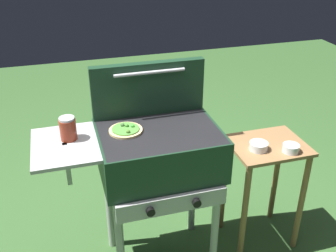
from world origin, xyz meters
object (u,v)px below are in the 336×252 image
topping_bowl_far (259,146)px  prep_table (264,172)px  topping_bowl_near (291,148)px  pizza_veggie (126,130)px  grill (157,155)px  sauce_jar (68,129)px

topping_bowl_far → prep_table: bearing=25.4°
prep_table → topping_bowl_near: size_ratio=7.54×
pizza_veggie → topping_bowl_near: pizza_veggie is taller
grill → topping_bowl_near: size_ratio=10.20×
sauce_jar → topping_bowl_far: (1.03, -0.08, -0.23)m
pizza_veggie → sauce_jar: (-0.29, 0.00, 0.05)m
pizza_veggie → grill: bearing=-16.4°
sauce_jar → topping_bowl_far: sauce_jar is taller
grill → sauce_jar: bearing=174.0°
grill → topping_bowl_far: size_ratio=9.03×
grill → topping_bowl_far: bearing=-3.5°
prep_table → pizza_veggie: bearing=177.2°
grill → topping_bowl_near: 0.76m
pizza_veggie → topping_bowl_near: bearing=-9.6°
sauce_jar → grill: bearing=-6.0°
topping_bowl_near → prep_table: bearing=125.0°
prep_table → topping_bowl_near: bearing=-55.0°
sauce_jar → topping_bowl_far: 1.06m
topping_bowl_near → topping_bowl_far: size_ratio=0.89×
pizza_veggie → topping_bowl_near: 0.93m
grill → prep_table: bearing=0.4°
prep_table → topping_bowl_near: (0.08, -0.11, 0.22)m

